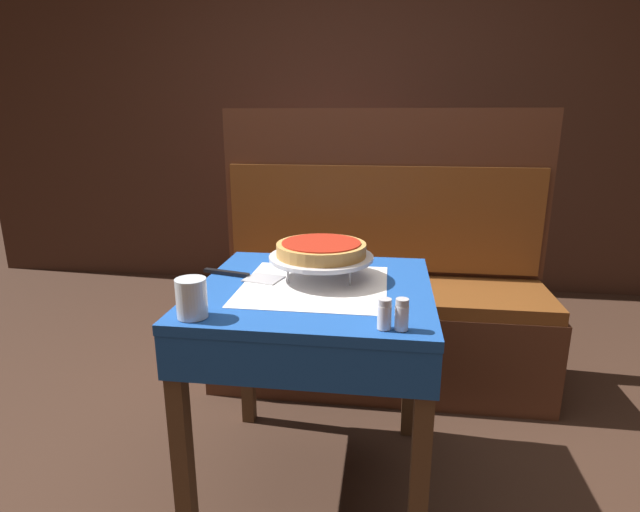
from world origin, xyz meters
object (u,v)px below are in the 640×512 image
object	(u,v)px
deep_dish_pizza	(321,249)
condiment_caddy	(338,191)
pepper_shaker	(402,315)
dining_table_rear	(327,215)
salt_shaker	(384,314)
dining_table_front	(315,316)
pizza_pan_stand	(321,258)
booth_bench	(379,307)
water_glass_near	(192,298)
pizza_server	(246,276)

from	to	relation	value
deep_dish_pizza	condiment_caddy	world-z (taller)	condiment_caddy
deep_dish_pizza	pepper_shaker	bearing A→B (deg)	-56.35
dining_table_rear	salt_shaker	distance (m)	2.07
dining_table_front	pizza_pan_stand	size ratio (longest dim) A/B	2.15
salt_shaker	booth_bench	bearing A→B (deg)	91.47
dining_table_front	pizza_pan_stand	bearing A→B (deg)	80.24
water_glass_near	salt_shaker	xyz separation A→B (m)	(0.51, -0.01, -0.01)
pizza_pan_stand	booth_bench	bearing A→B (deg)	75.63
pizza_pan_stand	water_glass_near	bearing A→B (deg)	-128.39
deep_dish_pizza	condiment_caddy	xyz separation A→B (m)	(-0.12, 1.73, -0.06)
dining_table_rear	deep_dish_pizza	xyz separation A→B (m)	(0.19, -1.65, 0.20)
booth_bench	condiment_caddy	size ratio (longest dim) A/B	9.02
booth_bench	pizza_pan_stand	xyz separation A→B (m)	(-0.18, -0.71, 0.44)
pizza_server	water_glass_near	world-z (taller)	water_glass_near
salt_shaker	pepper_shaker	distance (m)	0.04
water_glass_near	salt_shaker	size ratio (longest dim) A/B	1.34
dining_table_front	salt_shaker	world-z (taller)	salt_shaker
pizza_server	condiment_caddy	bearing A→B (deg)	85.83
dining_table_rear	pepper_shaker	distance (m)	2.08
pizza_server	condiment_caddy	world-z (taller)	condiment_caddy
pizza_server	salt_shaker	xyz separation A→B (m)	(0.46, -0.36, 0.04)
water_glass_near	pizza_pan_stand	bearing A→B (deg)	51.61
booth_bench	deep_dish_pizza	bearing A→B (deg)	-104.37
dining_table_rear	condiment_caddy	world-z (taller)	condiment_caddy
pizza_pan_stand	condiment_caddy	world-z (taller)	condiment_caddy
deep_dish_pizza	dining_table_rear	bearing A→B (deg)	96.48
pizza_pan_stand	water_glass_near	size ratio (longest dim) A/B	3.22
salt_shaker	condiment_caddy	size ratio (longest dim) A/B	0.46
booth_bench	deep_dish_pizza	world-z (taller)	booth_bench
dining_table_rear	pizza_pan_stand	world-z (taller)	pizza_pan_stand
pizza_server	water_glass_near	distance (m)	0.36
dining_table_rear	deep_dish_pizza	distance (m)	1.67
pizza_pan_stand	condiment_caddy	xyz separation A→B (m)	(-0.12, 1.73, -0.03)
pizza_pan_stand	salt_shaker	world-z (taller)	same
dining_table_rear	pizza_pan_stand	size ratio (longest dim) A/B	2.39
dining_table_front	booth_bench	size ratio (longest dim) A/B	0.47
booth_bench	pizza_pan_stand	size ratio (longest dim) A/B	4.57
dining_table_rear	pizza_server	size ratio (longest dim) A/B	2.81
dining_table_front	pepper_shaker	size ratio (longest dim) A/B	9.03
condiment_caddy	dining_table_rear	bearing A→B (deg)	-126.47
water_glass_near	condiment_caddy	size ratio (longest dim) A/B	0.61
booth_bench	pepper_shaker	bearing A→B (deg)	-86.30
pepper_shaker	condiment_caddy	bearing A→B (deg)	100.17
dining_table_front	salt_shaker	bearing A→B (deg)	-54.24
booth_bench	pizza_server	size ratio (longest dim) A/B	5.39
booth_bench	water_glass_near	size ratio (longest dim) A/B	14.74
dining_table_front	booth_bench	distance (m)	0.85
pizza_server	deep_dish_pizza	bearing A→B (deg)	4.23
deep_dish_pizza	pizza_server	xyz separation A→B (m)	(-0.25, -0.02, -0.10)
dining_table_front	deep_dish_pizza	bearing A→B (deg)	80.24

